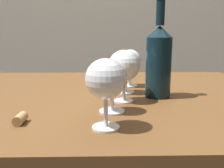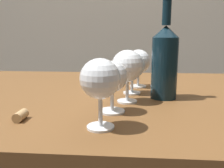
% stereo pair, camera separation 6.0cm
% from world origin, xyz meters
% --- Properties ---
extents(dining_table, '(1.33, 0.90, 0.71)m').
position_xyz_m(dining_table, '(0.00, 0.00, 0.62)').
color(dining_table, brown).
rests_on(dining_table, ground_plane).
extents(wine_glass_chardonnay, '(0.08, 0.08, 0.15)m').
position_xyz_m(wine_glass_chardonnay, '(0.07, -0.33, 0.81)').
color(wine_glass_chardonnay, white).
rests_on(wine_glass_chardonnay, dining_table).
extents(wine_glass_rose, '(0.08, 0.08, 0.13)m').
position_xyz_m(wine_glass_rose, '(0.08, -0.22, 0.79)').
color(wine_glass_rose, white).
rests_on(wine_glass_rose, dining_table).
extents(wine_glass_pinot, '(0.09, 0.09, 0.15)m').
position_xyz_m(wine_glass_pinot, '(0.12, -0.12, 0.81)').
color(wine_glass_pinot, white).
rests_on(wine_glass_pinot, dining_table).
extents(wine_glass_port, '(0.08, 0.08, 0.14)m').
position_xyz_m(wine_glass_port, '(0.13, -0.02, 0.80)').
color(wine_glass_port, white).
rests_on(wine_glass_port, dining_table).
extents(wine_glass_merlot, '(0.09, 0.09, 0.14)m').
position_xyz_m(wine_glass_merlot, '(0.16, 0.09, 0.80)').
color(wine_glass_merlot, white).
rests_on(wine_glass_merlot, dining_table).
extents(wine_bottle, '(0.08, 0.08, 0.31)m').
position_xyz_m(wine_bottle, '(0.23, -0.07, 0.82)').
color(wine_bottle, '#0F232D').
rests_on(wine_bottle, dining_table).
extents(cork, '(0.02, 0.04, 0.02)m').
position_xyz_m(cork, '(-0.12, -0.30, 0.72)').
color(cork, tan).
rests_on(cork, dining_table).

